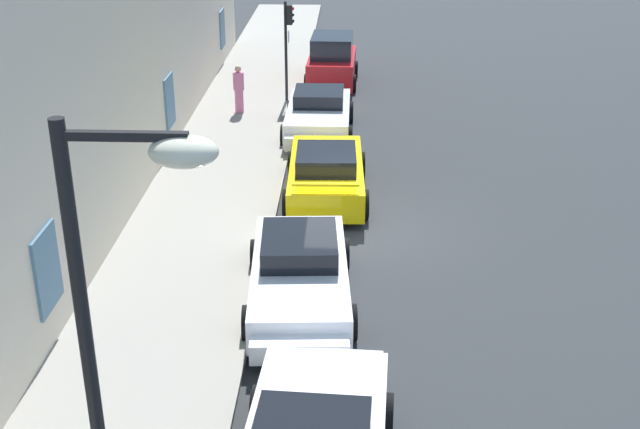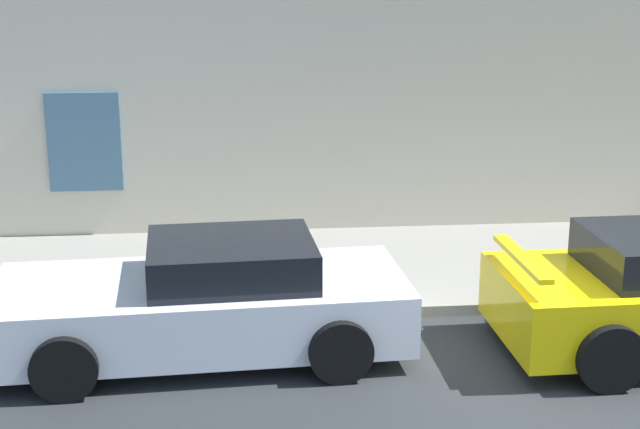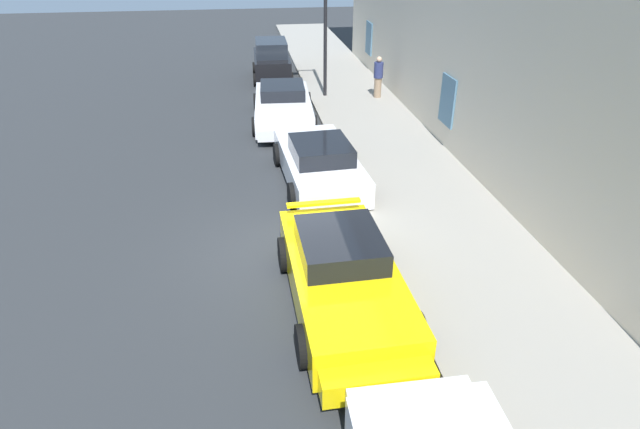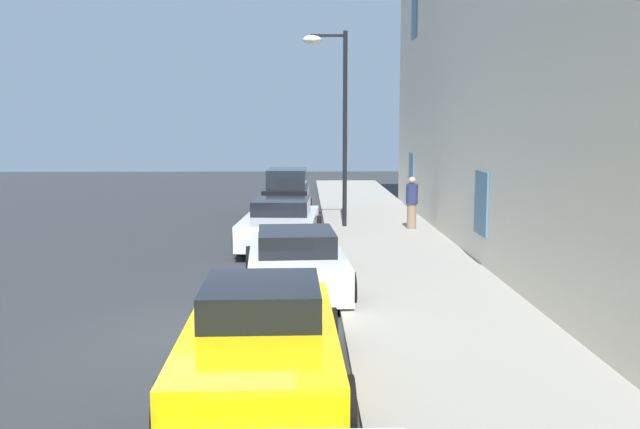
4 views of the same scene
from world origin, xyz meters
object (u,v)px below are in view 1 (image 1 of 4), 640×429
(sportscar_white_middle, at_px, (326,172))
(sportscar_tail_end, at_px, (318,117))
(sportscar_yellow_flank, at_px, (300,279))
(traffic_light, at_px, (288,34))
(street_lamp, at_px, (126,324))
(pedestrian_strolling, at_px, (239,89))
(hatchback_distant, at_px, (332,62))

(sportscar_white_middle, distance_m, sportscar_tail_end, 4.82)
(sportscar_yellow_flank, relative_size, sportscar_tail_end, 1.10)
(sportscar_white_middle, relative_size, traffic_light, 1.40)
(sportscar_white_middle, distance_m, street_lamp, 14.33)
(traffic_light, bearing_deg, pedestrian_strolling, 133.14)
(sportscar_white_middle, bearing_deg, sportscar_tail_end, 4.75)
(traffic_light, bearing_deg, hatchback_distant, -27.41)
(sportscar_yellow_flank, distance_m, sportscar_white_middle, 5.85)
(sportscar_yellow_flank, relative_size, pedestrian_strolling, 3.13)
(hatchback_distant, height_order, street_lamp, street_lamp)
(sportscar_white_middle, xyz_separation_m, sportscar_tail_end, (4.80, 0.40, -0.01))
(sportscar_white_middle, distance_m, hatchback_distant, 11.11)
(hatchback_distant, bearing_deg, street_lamp, 177.00)
(sportscar_yellow_flank, relative_size, street_lamp, 0.81)
(sportscar_tail_end, distance_m, hatchback_distant, 6.32)
(pedestrian_strolling, bearing_deg, sportscar_white_middle, -155.07)
(sportscar_yellow_flank, bearing_deg, pedestrian_strolling, 12.58)
(sportscar_tail_end, relative_size, hatchback_distant, 1.24)
(hatchback_distant, xyz_separation_m, pedestrian_strolling, (-4.29, 3.04, 0.10))
(sportscar_white_middle, xyz_separation_m, pedestrian_strolling, (6.81, 3.17, 0.33))
(street_lamp, distance_m, pedestrian_strolling, 20.92)
(sportscar_white_middle, xyz_separation_m, traffic_light, (8.29, 1.59, 1.88))
(hatchback_distant, relative_size, street_lamp, 0.59)
(sportscar_yellow_flank, distance_m, sportscar_tail_end, 10.64)
(sportscar_tail_end, relative_size, street_lamp, 0.73)
(sportscar_yellow_flank, xyz_separation_m, traffic_light, (14.13, 1.25, 1.91))
(sportscar_tail_end, relative_size, pedestrian_strolling, 2.84)
(sportscar_yellow_flank, distance_m, street_lamp, 8.84)
(sportscar_yellow_flank, height_order, street_lamp, street_lamp)
(sportscar_yellow_flank, height_order, traffic_light, traffic_light)
(sportscar_tail_end, distance_m, pedestrian_strolling, 3.44)
(sportscar_yellow_flank, height_order, pedestrian_strolling, pedestrian_strolling)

